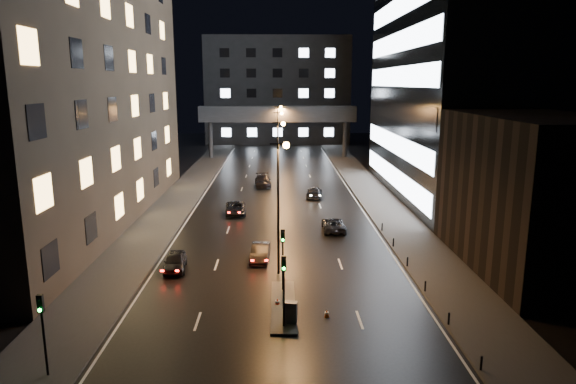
% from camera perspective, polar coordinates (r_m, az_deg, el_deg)
% --- Properties ---
extents(ground, '(160.00, 160.00, 0.00)m').
position_cam_1_polar(ground, '(70.74, -1.12, 0.33)').
color(ground, black).
rests_on(ground, ground).
extents(sidewalk_left, '(5.00, 110.00, 0.15)m').
position_cam_1_polar(sidewalk_left, '(67.00, -11.86, -0.52)').
color(sidewalk_left, '#383533').
rests_on(sidewalk_left, ground).
extents(sidewalk_right, '(5.00, 110.00, 0.15)m').
position_cam_1_polar(sidewalk_right, '(67.01, 9.64, -0.43)').
color(sidewalk_right, '#383533').
rests_on(sidewalk_right, ground).
extents(building_left, '(15.00, 48.00, 40.00)m').
position_cam_1_polar(building_left, '(58.08, -25.02, 16.54)').
color(building_left, '#2D2319').
rests_on(building_left, ground).
extents(building_right_low, '(10.00, 18.00, 12.00)m').
position_cam_1_polar(building_right_low, '(43.99, 25.95, -0.14)').
color(building_right_low, black).
rests_on(building_right_low, ground).
extents(building_right_glass, '(20.00, 36.00, 45.00)m').
position_cam_1_polar(building_right_glass, '(70.37, 20.73, 17.95)').
color(building_right_glass, black).
rests_on(building_right_glass, ground).
extents(building_far, '(34.00, 14.00, 25.00)m').
position_cam_1_polar(building_far, '(127.28, -1.17, 11.21)').
color(building_far, '#333335').
rests_on(building_far, ground).
extents(skybridge, '(30.00, 3.00, 10.00)m').
position_cam_1_polar(skybridge, '(99.45, -1.16, 8.58)').
color(skybridge, '#333335').
rests_on(skybridge, ground).
extents(median_island, '(1.60, 8.00, 0.15)m').
position_cam_1_polar(median_island, '(34.38, -0.53, -12.52)').
color(median_island, '#383533').
rests_on(median_island, ground).
extents(traffic_signal_near, '(0.28, 0.34, 4.40)m').
position_cam_1_polar(traffic_signal_near, '(35.59, -0.58, -6.42)').
color(traffic_signal_near, black).
rests_on(traffic_signal_near, median_island).
extents(traffic_signal_far, '(0.28, 0.34, 4.40)m').
position_cam_1_polar(traffic_signal_far, '(30.42, -0.47, -9.70)').
color(traffic_signal_far, black).
rests_on(traffic_signal_far, median_island).
extents(traffic_signal_corner, '(0.28, 0.34, 4.40)m').
position_cam_1_polar(traffic_signal_corner, '(28.34, -25.63, -12.99)').
color(traffic_signal_corner, black).
rests_on(traffic_signal_corner, ground).
extents(bollard_row, '(0.12, 25.12, 0.90)m').
position_cam_1_polar(bollard_row, '(39.72, 14.01, -8.84)').
color(bollard_row, black).
rests_on(bollard_row, ground).
extents(streetlight_near, '(1.45, 0.50, 10.15)m').
position_cam_1_polar(streetlight_near, '(38.09, -0.85, 0.13)').
color(streetlight_near, black).
rests_on(streetlight_near, ground).
extents(streetlight_mid_a, '(1.45, 0.50, 10.15)m').
position_cam_1_polar(streetlight_mid_a, '(57.80, -0.97, 4.23)').
color(streetlight_mid_a, black).
rests_on(streetlight_mid_a, ground).
extents(streetlight_mid_b, '(1.45, 0.50, 10.15)m').
position_cam_1_polar(streetlight_mid_b, '(77.66, -1.02, 6.24)').
color(streetlight_mid_b, black).
rests_on(streetlight_mid_b, ground).
extents(streetlight_far, '(1.45, 0.50, 10.15)m').
position_cam_1_polar(streetlight_far, '(97.58, -1.06, 7.43)').
color(streetlight_far, black).
rests_on(streetlight_far, ground).
extents(car_away_a, '(2.03, 4.20, 1.38)m').
position_cam_1_polar(car_away_a, '(41.36, -12.43, -7.55)').
color(car_away_a, black).
rests_on(car_away_a, ground).
extents(car_away_b, '(1.64, 4.17, 1.35)m').
position_cam_1_polar(car_away_b, '(42.60, -3.10, -6.71)').
color(car_away_b, black).
rests_on(car_away_b, ground).
extents(car_away_c, '(2.57, 4.94, 1.33)m').
position_cam_1_polar(car_away_c, '(57.41, -5.84, -1.82)').
color(car_away_c, black).
rests_on(car_away_c, ground).
extents(car_away_d, '(2.55, 5.44, 1.54)m').
position_cam_1_polar(car_away_d, '(72.61, -2.80, 1.25)').
color(car_away_d, black).
rests_on(car_away_d, ground).
extents(car_toward_a, '(2.16, 4.61, 1.28)m').
position_cam_1_polar(car_toward_a, '(50.98, 5.08, -3.62)').
color(car_toward_a, black).
rests_on(car_toward_a, ground).
extents(car_toward_b, '(2.43, 4.78, 1.33)m').
position_cam_1_polar(car_toward_b, '(65.51, 2.94, -0.03)').
color(car_toward_b, black).
rests_on(car_toward_b, ground).
extents(utility_cabinet, '(0.89, 0.63, 1.32)m').
position_cam_1_polar(utility_cabinet, '(31.77, 0.27, -13.21)').
color(utility_cabinet, '#4C4C4E').
rests_on(utility_cabinet, median_island).
extents(cone_a, '(0.46, 0.46, 0.53)m').
position_cam_1_polar(cone_a, '(34.40, -1.17, -12.15)').
color(cone_a, '#FB330D').
rests_on(cone_a, ground).
extents(cone_b, '(0.32, 0.32, 0.48)m').
position_cam_1_polar(cone_b, '(33.03, 4.32, -13.31)').
color(cone_b, '#EA570C').
rests_on(cone_b, ground).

